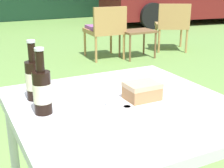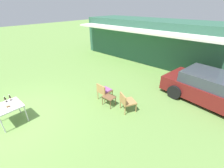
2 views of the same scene
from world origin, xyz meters
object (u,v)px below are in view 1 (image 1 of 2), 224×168
object	(u,v)px
cake_on_plate	(139,95)
garden_side_table	(138,34)
wicker_chair_plain	(172,23)
cola_bottle_far	(34,79)
cola_bottle_near	(42,90)
wicker_chair_cushioned	(105,28)
patio_table	(124,120)

from	to	relation	value
cake_on_plate	garden_side_table	bearing A→B (deg)	58.53
wicker_chair_plain	garden_side_table	bearing A→B (deg)	40.88
cola_bottle_far	cola_bottle_near	bearing A→B (deg)	-92.86
cake_on_plate	cola_bottle_far	distance (m)	0.42
cola_bottle_near	wicker_chair_cushioned	bearing A→B (deg)	60.78
wicker_chair_plain	cake_on_plate	size ratio (longest dim) A/B	3.35
garden_side_table	patio_table	world-z (taller)	patio_table
garden_side_table	cola_bottle_near	world-z (taller)	cola_bottle_near
wicker_chair_plain	cola_bottle_far	bearing A→B (deg)	73.46
cola_bottle_far	wicker_chair_cushioned	bearing A→B (deg)	59.69
wicker_chair_cushioned	patio_table	size ratio (longest dim) A/B	0.95
patio_table	cola_bottle_near	bearing A→B (deg)	169.67
patio_table	cola_bottle_near	xyz separation A→B (m)	(-0.30, 0.05, 0.15)
garden_side_table	cola_bottle_far	size ratio (longest dim) A/B	2.08
wicker_chair_plain	cake_on_plate	xyz separation A→B (m)	(-2.66, -3.25, 0.28)
cola_bottle_near	cola_bottle_far	bearing A→B (deg)	87.14
wicker_chair_cushioned	cake_on_plate	bearing A→B (deg)	69.05
cola_bottle_far	cake_on_plate	bearing A→B (deg)	-31.30
wicker_chair_plain	garden_side_table	size ratio (longest dim) A/B	1.59
wicker_chair_cushioned	garden_side_table	world-z (taller)	wicker_chair_cushioned
wicker_chair_plain	cola_bottle_near	distance (m)	4.40
wicker_chair_cushioned	patio_table	xyz separation A→B (m)	(-1.49, -3.25, 0.18)
cake_on_plate	cola_bottle_near	size ratio (longest dim) A/B	0.99
garden_side_table	cola_bottle_near	bearing A→B (deg)	-126.69
wicker_chair_cushioned	cola_bottle_near	distance (m)	3.68
cola_bottle_near	cola_bottle_far	size ratio (longest dim) A/B	1.00
patio_table	cake_on_plate	distance (m)	0.12
garden_side_table	cola_bottle_far	bearing A→B (deg)	-128.01
wicker_chair_cushioned	wicker_chair_plain	distance (m)	1.23
patio_table	cola_bottle_far	size ratio (longest dim) A/B	3.50
wicker_chair_cushioned	patio_table	bearing A→B (deg)	68.06
cola_bottle_near	patio_table	bearing A→B (deg)	-10.33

